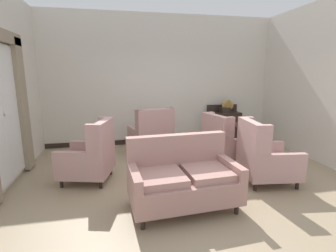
# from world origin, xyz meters

# --- Properties ---
(ground) EXTENTS (8.45, 8.45, 0.00)m
(ground) POSITION_xyz_m (0.00, 0.00, 0.00)
(ground) COLOR #9E896B
(wall_back) EXTENTS (6.19, 0.08, 3.32)m
(wall_back) POSITION_xyz_m (0.00, 2.68, 1.66)
(wall_back) COLOR silver
(wall_back) RESTS_ON ground
(wall_left) EXTENTS (0.08, 3.75, 3.32)m
(wall_left) POSITION_xyz_m (-3.02, 0.80, 1.66)
(wall_left) COLOR silver
(wall_left) RESTS_ON ground
(wall_right) EXTENTS (0.08, 3.75, 3.32)m
(wall_right) POSITION_xyz_m (3.02, 0.80, 1.66)
(wall_right) COLOR silver
(wall_right) RESTS_ON ground
(baseboard_back) EXTENTS (6.03, 0.03, 0.12)m
(baseboard_back) POSITION_xyz_m (0.00, 2.62, 0.06)
(baseboard_back) COLOR black
(baseboard_back) RESTS_ON ground
(window_with_curtains) EXTENTS (0.12, 1.82, 2.50)m
(window_with_curtains) POSITION_xyz_m (-2.92, 0.47, 1.36)
(window_with_curtains) COLOR silver
(coffee_table) EXTENTS (0.97, 0.97, 0.47)m
(coffee_table) POSITION_xyz_m (-0.14, 0.25, 0.40)
(coffee_table) COLOR black
(coffee_table) RESTS_ON ground
(porcelain_vase) EXTENTS (0.14, 0.14, 0.33)m
(porcelain_vase) POSITION_xyz_m (-0.14, 0.26, 0.61)
(porcelain_vase) COLOR brown
(porcelain_vase) RESTS_ON coffee_table
(settee) EXTENTS (1.52, 0.91, 0.98)m
(settee) POSITION_xyz_m (-0.30, -0.75, 0.41)
(settee) COLOR tan
(settee) RESTS_ON ground
(armchair_near_window) EXTENTS (0.96, 0.91, 1.09)m
(armchair_near_window) POSITION_xyz_m (1.26, -0.23, 0.45)
(armchair_near_window) COLOR tan
(armchair_near_window) RESTS_ON ground
(armchair_back_corner) EXTENTS (0.98, 0.93, 1.08)m
(armchair_back_corner) POSITION_xyz_m (-1.63, 0.41, 0.45)
(armchair_back_corner) COLOR tan
(armchair_back_corner) RESTS_ON ground
(armchair_beside_settee) EXTENTS (1.04, 1.07, 1.08)m
(armchair_beside_settee) POSITION_xyz_m (-0.40, 1.74, 0.44)
(armchair_beside_settee) COLOR tan
(armchair_beside_settee) RESTS_ON ground
(armchair_near_sideboard) EXTENTS (0.95, 0.92, 1.06)m
(armchair_near_sideboard) POSITION_xyz_m (0.95, 0.71, 0.45)
(armchair_near_sideboard) COLOR tan
(armchair_near_sideboard) RESTS_ON ground
(side_table) EXTENTS (0.59, 0.59, 0.72)m
(side_table) POSITION_xyz_m (1.60, 1.17, 0.44)
(side_table) COLOR black
(side_table) RESTS_ON ground
(sideboard) EXTENTS (0.87, 0.37, 1.01)m
(sideboard) POSITION_xyz_m (1.68, 2.38, 0.47)
(sideboard) COLOR black
(sideboard) RESTS_ON ground
(gramophone) EXTENTS (0.41, 0.48, 0.49)m
(gramophone) POSITION_xyz_m (1.72, 2.30, 1.05)
(gramophone) COLOR black
(gramophone) RESTS_ON sideboard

